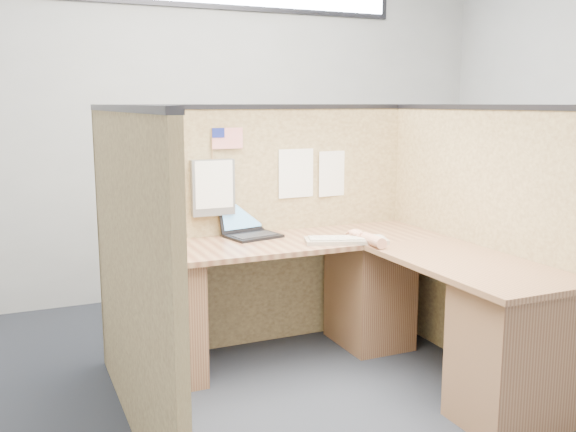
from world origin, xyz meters
name	(u,v)px	position (x,y,z in m)	size (l,w,h in m)	color
floor	(336,403)	(0.00, 0.00, 0.00)	(5.00, 5.00, 0.00)	black
wall_back	(205,121)	(0.00, 2.25, 1.40)	(5.00, 5.00, 0.00)	#A4A7A9
cubicle_partitions	(301,243)	(0.00, 0.43, 0.77)	(2.06, 1.83, 1.53)	brown
l_desk	(342,310)	(0.18, 0.29, 0.39)	(1.95, 1.75, 0.73)	brown
laptop	(250,227)	(-0.13, 0.89, 0.78)	(0.35, 0.35, 0.22)	black
keyboard	(346,240)	(0.31, 0.48, 0.75)	(0.51, 0.31, 0.03)	gray
mouse	(356,237)	(0.40, 0.52, 0.75)	(0.10, 0.06, 0.04)	#B9B9BE
hand_forearm	(367,238)	(0.41, 0.40, 0.76)	(0.10, 0.34, 0.07)	tan
blue_poster	(157,154)	(-0.68, 0.97, 1.25)	(0.20, 0.00, 0.26)	#1F528E
american_flag	(224,140)	(-0.27, 0.96, 1.32)	(0.20, 0.01, 0.34)	olive
file_holder	(213,187)	(-0.35, 0.94, 1.04)	(0.27, 0.05, 0.34)	slate
paper_left	(296,173)	(0.21, 0.97, 1.09)	(0.24, 0.00, 0.31)	white
paper_right	(334,174)	(0.49, 0.97, 1.08)	(0.23, 0.00, 0.30)	white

